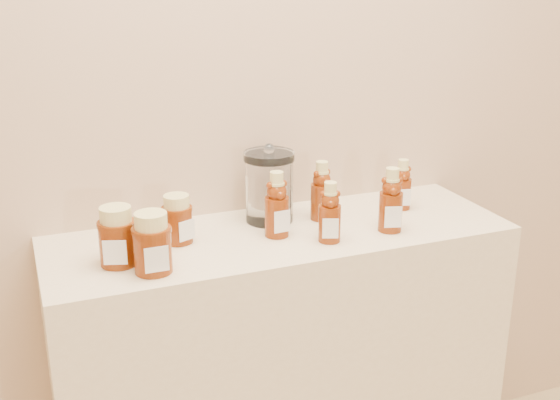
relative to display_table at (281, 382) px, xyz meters
name	(u,v)px	position (x,y,z in m)	size (l,w,h in m)	color
wall_back	(253,46)	(0.00, 0.20, 0.90)	(3.50, 0.02, 2.70)	tan
display_table	(281,382)	(0.00, 0.00, 0.00)	(1.20, 0.40, 0.90)	beige
bear_bottle_back_left	(277,200)	(-0.02, -0.02, 0.55)	(0.07, 0.07, 0.19)	#5F1F07
bear_bottle_back_mid	(322,187)	(0.14, 0.05, 0.54)	(0.06, 0.06, 0.18)	#5F1F07
bear_bottle_back_right	(402,181)	(0.38, 0.05, 0.53)	(0.05, 0.05, 0.16)	#5F1F07
bear_bottle_front_left	(330,208)	(0.09, -0.10, 0.54)	(0.06, 0.06, 0.17)	#5F1F07
bear_bottle_front_right	(391,196)	(0.27, -0.09, 0.55)	(0.06, 0.06, 0.19)	#5F1F07
honey_jar_left	(117,236)	(-0.42, -0.04, 0.52)	(0.09, 0.09, 0.14)	#5F1F07
honey_jar_back	(177,219)	(-0.26, 0.04, 0.51)	(0.08, 0.08, 0.12)	#5F1F07
honey_jar_front	(152,243)	(-0.35, -0.12, 0.52)	(0.09, 0.09, 0.14)	#5F1F07
glass_canister	(269,184)	(0.00, 0.09, 0.55)	(0.14, 0.14, 0.21)	white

